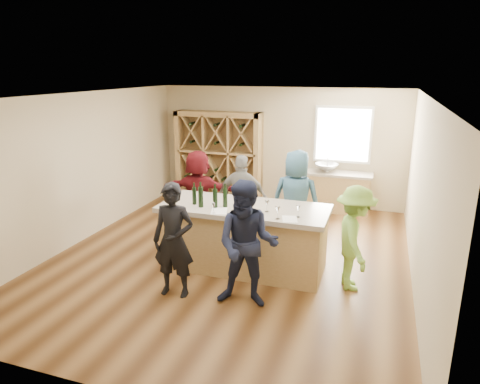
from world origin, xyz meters
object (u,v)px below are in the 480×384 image
(wine_bottle_e, at_px, (225,198))
(wine_bottle_b, at_px, (201,197))
(wine_bottle_a, at_px, (194,196))
(person_far_left, at_px, (199,193))
(wine_rack, at_px, (218,156))
(person_far_right, at_px, (296,200))
(sink, at_px, (326,168))
(person_far_mid, at_px, (242,198))
(wine_bottle_d, at_px, (215,198))
(person_server, at_px, (354,238))
(tasting_counter_base, at_px, (244,239))
(person_near_right, at_px, (247,245))
(person_near_left, at_px, (174,240))

(wine_bottle_e, bearing_deg, wine_bottle_b, -161.32)
(wine_bottle_a, relative_size, person_far_left, 0.16)
(wine_rack, bearing_deg, wine_bottle_b, -72.68)
(person_far_right, bearing_deg, sink, -94.34)
(wine_bottle_a, xyz_separation_m, person_far_mid, (0.39, 1.30, -0.38))
(wine_bottle_d, bearing_deg, person_server, 2.34)
(tasting_counter_base, bearing_deg, person_far_right, 60.94)
(person_far_mid, bearing_deg, wine_bottle_a, 69.19)
(wine_bottle_e, bearing_deg, tasting_counter_base, 25.54)
(wine_rack, bearing_deg, person_far_left, -77.81)
(person_near_right, bearing_deg, wine_rack, 108.65)
(wine_rack, relative_size, sink, 4.06)
(tasting_counter_base, relative_size, wine_bottle_a, 9.22)
(wine_bottle_e, bearing_deg, person_near_left, -112.06)
(person_server, bearing_deg, wine_rack, 29.09)
(person_far_mid, distance_m, person_far_right, 1.04)
(sink, xyz_separation_m, person_far_mid, (-1.26, -2.38, -0.17))
(person_server, height_order, person_far_left, person_far_left)
(wine_bottle_e, relative_size, person_far_right, 0.17)
(sink, xyz_separation_m, person_far_right, (-0.23, -2.40, -0.09))
(wine_bottle_a, bearing_deg, person_near_left, -83.60)
(wine_bottle_d, relative_size, wine_bottle_e, 1.01)
(wine_rack, distance_m, person_server, 5.19)
(wine_bottle_d, xyz_separation_m, person_far_mid, (0.01, 1.35, -0.39))
(person_near_right, height_order, person_far_right, person_far_right)
(wine_bottle_e, distance_m, person_far_right, 1.57)
(wine_bottle_e, relative_size, person_far_left, 0.18)
(person_far_left, bearing_deg, wine_bottle_e, 124.74)
(wine_bottle_a, height_order, person_server, person_server)
(person_near_left, bearing_deg, person_near_right, -1.07)
(person_near_right, bearing_deg, wine_bottle_e, 118.26)
(person_near_left, distance_m, person_far_right, 2.63)
(person_far_right, distance_m, person_far_left, 1.94)
(wine_bottle_b, bearing_deg, person_server, 3.17)
(wine_bottle_a, distance_m, person_far_mid, 1.41)
(person_far_left, bearing_deg, tasting_counter_base, 134.51)
(wine_rack, height_order, person_near_left, wine_rack)
(tasting_counter_base, height_order, person_near_right, person_near_right)
(wine_rack, bearing_deg, wine_bottle_a, -74.44)
(person_near_right, distance_m, person_far_right, 2.22)
(tasting_counter_base, relative_size, person_far_left, 1.51)
(wine_bottle_a, height_order, wine_bottle_b, wine_bottle_b)
(tasting_counter_base, height_order, person_far_left, person_far_left)
(wine_rack, distance_m, person_near_right, 5.20)
(tasting_counter_base, xyz_separation_m, person_near_left, (-0.69, -1.15, 0.35))
(wine_bottle_a, bearing_deg, wine_bottle_d, -7.55)
(sink, relative_size, wine_bottle_b, 1.64)
(wine_rack, relative_size, person_far_right, 1.20)
(wine_bottle_e, xyz_separation_m, person_far_mid, (-0.13, 1.27, -0.39))
(wine_bottle_d, xyz_separation_m, person_far_right, (1.04, 1.33, -0.31))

